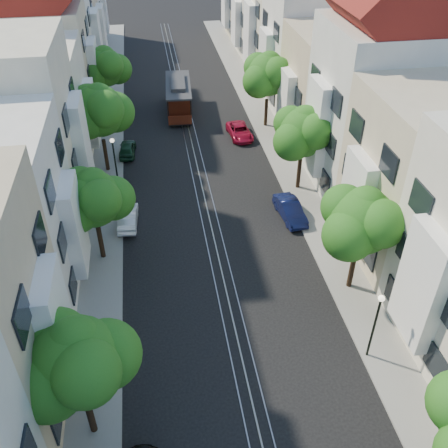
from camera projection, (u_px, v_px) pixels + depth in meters
name	position (u px, v px, depth m)	size (l,w,h in m)	color
ground	(193.00, 147.00, 43.65)	(200.00, 200.00, 0.00)	black
sidewalk_east	(273.00, 140.00, 44.53)	(2.50, 80.00, 0.12)	gray
sidewalk_west	(109.00, 152.00, 42.70)	(2.50, 80.00, 0.12)	gray
rail_left	(186.00, 147.00, 43.58)	(0.06, 80.00, 0.02)	gray
rail_slot	(193.00, 146.00, 43.65)	(0.06, 80.00, 0.02)	gray
rail_right	(199.00, 146.00, 43.71)	(0.06, 80.00, 0.02)	gray
lane_line	(193.00, 147.00, 43.65)	(0.08, 80.00, 0.01)	tan
townhouses_east	(331.00, 82.00, 42.00)	(7.75, 72.00, 12.00)	beige
townhouses_west	(40.00, 100.00, 39.05)	(7.75, 72.00, 11.76)	silver
tree_e_b	(363.00, 223.00, 26.67)	(4.93, 4.08, 6.68)	black
tree_e_c	(304.00, 134.00, 35.47)	(4.84, 3.99, 6.52)	black
tree_e_d	(269.00, 75.00, 44.03)	(5.01, 4.16, 6.85)	black
tree_w_a	(77.00, 363.00, 19.29)	(4.93, 4.08, 6.68)	black
tree_w_b	(94.00, 200.00, 29.00)	(4.72, 3.87, 6.27)	black
tree_w_c	(100.00, 112.00, 37.33)	(5.13, 4.28, 7.09)	black
tree_w_d	(105.00, 68.00, 46.33)	(4.84, 3.99, 6.52)	black
lamp_east	(376.00, 317.00, 23.73)	(0.32, 0.32, 4.16)	black
lamp_west	(114.00, 156.00, 36.40)	(0.32, 0.32, 4.16)	black
cable_car	(179.00, 95.00, 48.49)	(2.81, 7.67, 2.90)	black
parked_car_e_mid	(290.00, 210.00, 34.77)	(1.32, 3.79, 1.25)	#0B1138
parked_car_e_far	(240.00, 131.00, 44.81)	(1.82, 3.94, 1.09)	maroon
parked_car_w_mid	(128.00, 217.00, 34.14)	(1.22, 3.49, 1.15)	white
parked_car_w_far	(127.00, 149.00, 42.17)	(1.31, 3.27, 1.11)	#163823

